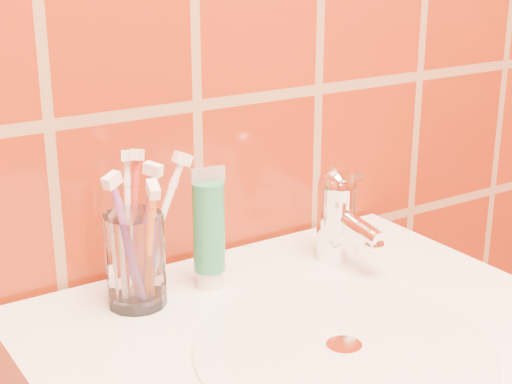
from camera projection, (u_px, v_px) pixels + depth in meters
glass_tumbler at (135, 260)px, 0.85m from camera, size 0.08×0.08×0.11m
toothpaste_tube at (209, 232)px, 0.89m from camera, size 0.04×0.04×0.14m
faucet at (339, 211)px, 0.97m from camera, size 0.05×0.11×0.12m
toothbrush_0 at (129, 243)px, 0.82m from camera, size 0.10×0.09×0.17m
toothbrush_1 at (128, 228)px, 0.86m from camera, size 0.10×0.12×0.18m
toothbrush_2 at (149, 247)px, 0.82m from camera, size 0.07×0.15×0.19m
toothbrush_3 at (147, 235)px, 0.84m from camera, size 0.06×0.08×0.17m
toothbrush_4 at (158, 228)px, 0.87m from camera, size 0.09×0.09×0.16m
toothbrush_5 at (133, 227)px, 0.86m from camera, size 0.11×0.11×0.18m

